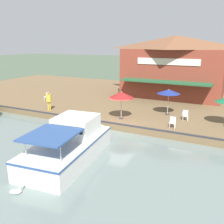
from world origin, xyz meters
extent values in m
plane|color=#4C5B47|center=(0.00, 0.00, 0.00)|extent=(220.00, 220.00, 0.00)
cube|color=brown|center=(-11.00, 0.00, 0.30)|extent=(22.00, 56.00, 0.60)
cube|color=#2D2D33|center=(-0.10, 0.00, 0.65)|extent=(0.20, 50.40, 0.10)
cube|color=brown|center=(-13.61, 1.48, 3.43)|extent=(7.02, 11.46, 5.66)
pyramid|color=brown|center=(-13.61, 1.48, 7.04)|extent=(7.37, 12.03, 1.55)
cube|color=#235633|center=(-9.20, 1.48, 2.90)|extent=(1.80, 9.74, 0.16)
cube|color=silver|center=(-10.06, 1.48, 4.99)|extent=(0.08, 6.87, 0.70)
cylinder|color=#B7B7B7|center=(-1.70, -0.26, 1.70)|extent=(0.06, 0.06, 2.19)
cylinder|color=#2D2D33|center=(-1.70, -0.26, 0.63)|extent=(0.36, 0.36, 0.06)
cone|color=maroon|center=(-1.70, -0.26, 2.71)|extent=(2.15, 2.15, 0.53)
cone|color=white|center=(-1.70, -0.26, 2.73)|extent=(1.33, 1.33, 0.43)
sphere|color=white|center=(-1.70, -0.26, 2.98)|extent=(0.08, 0.08, 0.08)
cylinder|color=#B7B7B7|center=(-4.72, 3.05, 1.70)|extent=(0.06, 0.06, 2.21)
cylinder|color=#2D2D33|center=(-4.72, 3.05, 0.63)|extent=(0.36, 0.36, 0.06)
cone|color=navy|center=(-4.72, 3.05, 2.75)|extent=(2.04, 2.04, 0.38)
cone|color=yellow|center=(-4.72, 3.05, 2.77)|extent=(1.27, 1.27, 0.30)
sphere|color=yellow|center=(-4.72, 3.05, 2.94)|extent=(0.08, 0.08, 0.08)
cube|color=white|center=(-4.22, -10.63, 0.81)|extent=(0.04, 0.04, 0.42)
cube|color=white|center=(-4.24, -11.03, 0.81)|extent=(0.04, 0.04, 0.42)
cube|color=white|center=(-4.62, -10.60, 0.81)|extent=(0.04, 0.04, 0.42)
cube|color=white|center=(-4.64, -11.00, 0.81)|extent=(0.04, 0.04, 0.42)
cube|color=white|center=(-4.43, -10.82, 1.03)|extent=(0.46, 0.46, 0.05)
cube|color=white|center=(-4.63, -10.80, 1.25)|extent=(0.07, 0.44, 0.40)
cube|color=white|center=(-1.02, 4.52, 0.81)|extent=(0.04, 0.04, 0.42)
cube|color=white|center=(-0.98, 4.13, 0.81)|extent=(0.04, 0.04, 0.42)
cube|color=white|center=(-1.42, 4.49, 0.81)|extent=(0.04, 0.04, 0.42)
cube|color=white|center=(-1.38, 4.09, 0.81)|extent=(0.04, 0.04, 0.42)
cube|color=white|center=(-1.20, 4.31, 1.03)|extent=(0.48, 0.48, 0.05)
cube|color=white|center=(-1.40, 4.29, 1.25)|extent=(0.08, 0.44, 0.40)
cube|color=white|center=(-3.48, 5.09, 0.81)|extent=(0.05, 0.05, 0.42)
cube|color=white|center=(-3.37, 4.70, 0.81)|extent=(0.05, 0.05, 0.42)
cube|color=white|center=(-3.86, 4.98, 0.81)|extent=(0.05, 0.05, 0.42)
cube|color=white|center=(-3.76, 4.60, 0.81)|extent=(0.05, 0.05, 0.42)
cube|color=white|center=(-3.62, 4.84, 1.03)|extent=(0.54, 0.54, 0.05)
cube|color=white|center=(-3.81, 4.79, 1.25)|extent=(0.15, 0.44, 0.40)
cylinder|color=gold|center=(-1.16, -7.60, 1.04)|extent=(0.13, 0.13, 0.88)
cylinder|color=gold|center=(-1.09, -7.77, 1.04)|extent=(0.13, 0.13, 0.88)
cylinder|color=gold|center=(-1.12, -7.69, 1.83)|extent=(0.51, 0.51, 0.70)
sphere|color=#9E7051|center=(-1.12, -7.69, 2.30)|extent=(0.24, 0.24, 0.24)
cube|color=white|center=(6.00, -0.35, 0.69)|extent=(7.07, 3.72, 1.21)
ellipsoid|color=white|center=(2.63, -0.73, 0.69)|extent=(2.69, 3.08, 1.21)
cube|color=#2D4C84|center=(6.00, -0.35, 1.21)|extent=(7.16, 3.77, 0.10)
cube|color=white|center=(4.81, -0.48, 1.91)|extent=(2.64, 2.64, 1.23)
cube|color=black|center=(5.98, -0.35, 2.06)|extent=(0.29, 2.08, 0.43)
cube|color=#2D4C84|center=(7.59, -0.18, 2.29)|extent=(3.10, 2.84, 0.09)
cylinder|color=silver|center=(8.32, 0.96, 1.79)|extent=(0.05, 0.05, 0.99)
cylinder|color=silver|center=(8.55, -1.12, 1.79)|extent=(0.05, 0.05, 0.99)
ellipsoid|color=white|center=(10.04, -0.47, 0.20)|extent=(0.53, 0.62, 0.24)
cylinder|color=white|center=(9.93, -0.29, 0.52)|extent=(0.07, 0.07, 0.40)
sphere|color=white|center=(9.92, -0.28, 0.72)|extent=(0.10, 0.10, 0.10)
cone|color=orange|center=(9.89, -0.22, 0.72)|extent=(0.07, 0.07, 0.04)
camera|label=1|loc=(17.30, 8.19, 7.02)|focal=40.00mm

